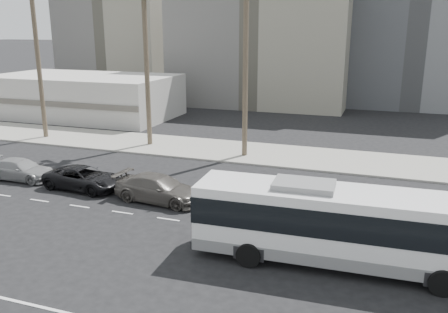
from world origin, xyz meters
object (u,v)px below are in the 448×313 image
at_px(car_a, 159,189).
at_px(car_b, 83,178).
at_px(city_bus, 340,224).
at_px(car_c, 21,169).

height_order(car_a, car_b, car_a).
xyz_separation_m(car_a, car_b, (-5.88, 0.42, -0.08)).
xyz_separation_m(city_bus, car_b, (-17.38, 4.97, -1.25)).
height_order(city_bus, car_a, city_bus).
height_order(car_a, car_c, car_a).
bearing_deg(car_b, city_bus, -102.22).
bearing_deg(city_bus, car_a, 156.22).
bearing_deg(car_a, city_bus, -106.96).
relative_size(city_bus, car_b, 2.44).
bearing_deg(city_bus, car_b, 161.86).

